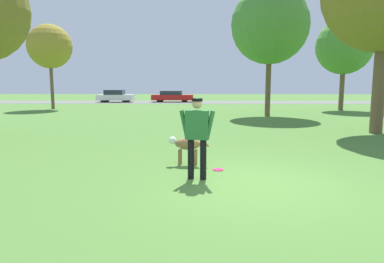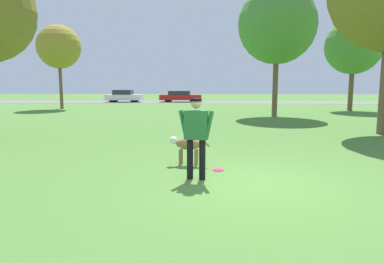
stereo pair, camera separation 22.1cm
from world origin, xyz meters
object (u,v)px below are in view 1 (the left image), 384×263
dog (186,145)px  frisbee (218,170)px  tree_far_left (50,47)px  tree_far_right (344,47)px  parked_car_red (172,96)px  tree_mid_center (270,25)px  parked_car_white (115,96)px  person (197,131)px

dog → frisbee: dog is taller
tree_far_left → frisbee: bearing=-57.9°
tree_far_right → parked_car_red: 18.12m
tree_mid_center → parked_car_red: tree_mid_center is taller
dog → tree_far_left: (-11.11, 18.40, 4.29)m
dog → parked_car_white: 29.91m
parked_car_red → tree_far_right: bearing=-39.4°
parked_car_white → frisbee: bearing=-72.4°
person → tree_far_right: size_ratio=0.25×
person → dog: (-0.28, 1.26, -0.51)m
frisbee → parked_car_white: 30.63m
tree_far_right → parked_car_red: (-13.43, 11.49, -4.01)m
tree_mid_center → dog: bearing=-109.2°
person → parked_car_red: (-2.85, 30.27, -0.37)m
dog → parked_car_red: 29.12m
tree_mid_center → parked_car_red: 18.22m
person → tree_far_right: 21.86m
person → tree_far_left: tree_far_left is taller
dog → frisbee: bearing=151.5°
dog → frisbee: 1.03m
person → tree_far_right: (10.57, 18.78, 3.64)m
tree_mid_center → tree_far_left: bearing=160.6°
person → tree_mid_center: (4.23, 14.17, 4.40)m
parked_car_red → tree_far_left: bearing=-127.6°
person → dog: person is taller
tree_far_left → person: bearing=-59.9°
parked_car_red → dog: bearing=-83.7°
person → dog: size_ratio=1.67×
frisbee → tree_mid_center: (3.76, 13.43, 5.38)m
person → parked_car_white: person is taller
parked_car_white → parked_car_red: parked_car_white is taller
frisbee → dog: bearing=145.2°
tree_far_left → tree_far_right: size_ratio=0.97×
parked_car_white → tree_mid_center: bearing=-50.3°
frisbee → tree_far_right: size_ratio=0.04×
tree_far_left → parked_car_white: 11.29m
frisbee → tree_mid_center: size_ratio=0.03×
parked_car_red → tree_mid_center: bearing=-65.1°
dog → tree_far_right: bearing=-115.5°
frisbee → parked_car_white: bearing=107.9°
dog → parked_car_white: size_ratio=0.26×
tree_mid_center → parked_car_white: bearing=130.0°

